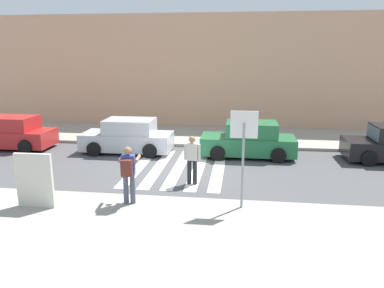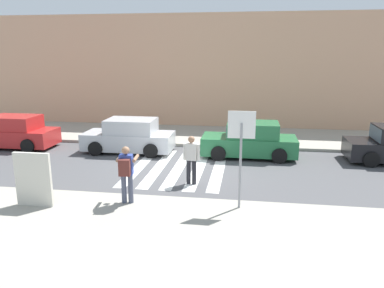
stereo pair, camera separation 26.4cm
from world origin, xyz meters
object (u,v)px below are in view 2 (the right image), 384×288
pedestrian_crossing (191,157)px  advertising_board (34,179)px  parked_car_red (14,133)px  parked_car_silver (129,137)px  stop_sign (241,138)px  photographer_with_backpack (126,170)px  parked_car_green (250,141)px

pedestrian_crossing → advertising_board: bearing=-145.4°
parked_car_red → parked_car_silver: 5.82m
pedestrian_crossing → parked_car_red: (-9.31, 3.91, -0.25)m
stop_sign → advertising_board: size_ratio=1.76×
photographer_with_backpack → pedestrian_crossing: bearing=55.6°
parked_car_red → advertising_board: size_ratio=2.56×
pedestrian_crossing → advertising_board: advertising_board is taller
parked_car_silver → parked_car_green: size_ratio=1.00×
parked_car_green → stop_sign: bearing=-92.7°
stop_sign → parked_car_red: size_ratio=0.69×
parked_car_silver → advertising_board: advertising_board is taller
stop_sign → parked_car_green: (0.28, 6.04, -1.47)m
parked_car_green → advertising_board: (-6.17, -6.78, 0.21)m
pedestrian_crossing → advertising_board: (-4.17, -2.88, -0.03)m
stop_sign → photographer_with_backpack: size_ratio=1.63×
parked_car_red → stop_sign: bearing=-28.7°
pedestrian_crossing → parked_car_green: 4.40m
photographer_with_backpack → parked_car_red: photographer_with_backpack is taller
pedestrian_crossing → parked_car_silver: bearing=131.8°
parked_car_silver → advertising_board: (-0.67, -6.78, 0.21)m
stop_sign → parked_car_green: bearing=87.3°
photographer_with_backpack → parked_car_green: (3.58, 6.20, -0.44)m
advertising_board → photographer_with_backpack: bearing=12.6°
parked_car_green → advertising_board: size_ratio=2.56×
photographer_with_backpack → parked_car_green: bearing=60.0°
stop_sign → pedestrian_crossing: 3.00m
photographer_with_backpack → stop_sign: bearing=2.8°
parked_car_green → advertising_board: 9.17m
photographer_with_backpack → parked_car_silver: photographer_with_backpack is taller
parked_car_red → parked_car_silver: same height
stop_sign → parked_car_red: (-11.03, 6.04, -1.47)m
photographer_with_backpack → advertising_board: bearing=-167.4°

